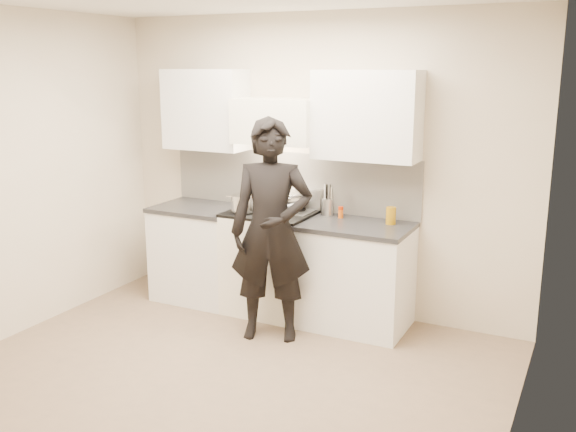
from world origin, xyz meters
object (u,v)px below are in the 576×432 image
at_px(utensil_crock, 327,206).
at_px(person, 271,231).
at_px(stove, 271,261).
at_px(wok, 288,197).
at_px(counter_right, 356,275).

relative_size(utensil_crock, person, 0.15).
height_order(stove, wok, wok).
height_order(wok, person, person).
relative_size(stove, person, 0.52).
height_order(counter_right, person, person).
height_order(stove, counter_right, stove).
bearing_deg(stove, wok, 52.05).
bearing_deg(wok, person, -75.22).
relative_size(stove, counter_right, 1.04).
bearing_deg(person, utensil_crock, 55.67).
height_order(utensil_crock, person, person).
bearing_deg(utensil_crock, stove, -157.07).
bearing_deg(counter_right, wok, 169.42).
xyz_separation_m(stove, wok, (0.11, 0.14, 0.59)).
bearing_deg(person, stove, 98.09).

